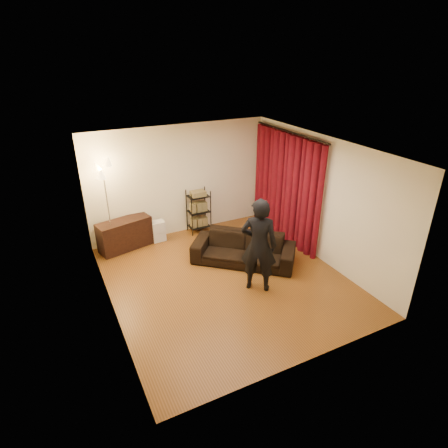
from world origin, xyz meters
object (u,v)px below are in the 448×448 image
person (259,245)px  floor_lamp (108,210)px  media_cabinet (125,234)px  storage_boxes (158,231)px  wire_shelf (199,211)px  sofa (243,249)px

person → floor_lamp: 3.45m
media_cabinet → storage_boxes: (0.80, 0.01, -0.09)m
storage_boxes → wire_shelf: 1.12m
person → wire_shelf: size_ratio=1.69×
media_cabinet → storage_boxes: media_cabinet is taller
wire_shelf → floor_lamp: bearing=-161.2°
sofa → media_cabinet: (-2.16, 1.78, 0.04)m
sofa → floor_lamp: (-2.46, 1.65, 0.76)m
floor_lamp → sofa: bearing=-33.8°
storage_boxes → wire_shelf: (1.08, 0.03, 0.30)m
media_cabinet → wire_shelf: size_ratio=1.09×
storage_boxes → wire_shelf: size_ratio=0.47×
person → storage_boxes: 3.05m
sofa → wire_shelf: 1.86m
person → storage_boxes: person is taller
sofa → wire_shelf: wire_shelf is taller
person → floor_lamp: bearing=-12.2°
storage_boxes → floor_lamp: bearing=-172.9°
sofa → floor_lamp: bearing=-173.2°
sofa → storage_boxes: sofa is taller
sofa → media_cabinet: media_cabinet is taller
person → wire_shelf: person is taller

